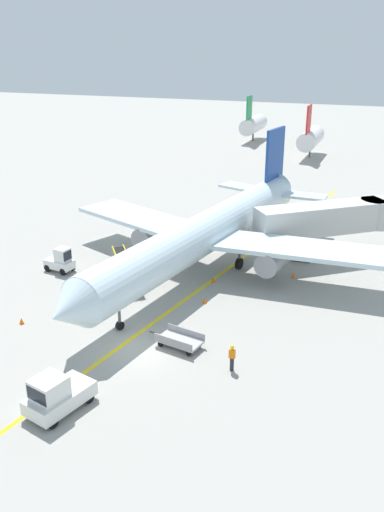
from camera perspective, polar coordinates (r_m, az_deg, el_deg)
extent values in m
plane|color=#9E9B93|center=(34.78, -5.52, -9.70)|extent=(300.00, 300.00, 0.00)
cube|color=yellow|center=(38.85, -2.76, -6.05)|extent=(14.04, 78.86, 0.01)
cylinder|color=silver|center=(44.49, 1.39, 2.46)|extent=(8.40, 30.12, 3.30)
cone|color=silver|center=(32.48, -12.95, -5.62)|extent=(3.60, 2.92, 3.23)
cone|color=silver|center=(58.64, 9.40, 7.29)|extent=(3.57, 3.30, 3.14)
cube|color=silver|center=(43.01, 11.09, 0.80)|extent=(13.15, 4.88, 0.36)
cylinder|color=gray|center=(43.03, 8.49, -0.45)|extent=(2.42, 3.48, 1.90)
cube|color=silver|center=(49.69, -5.30, 3.95)|extent=(13.70, 8.93, 0.36)
cylinder|color=gray|center=(48.32, -4.38, 2.21)|extent=(2.42, 3.48, 1.90)
cube|color=navy|center=(55.68, 8.68, 10.43)|extent=(0.96, 3.99, 5.20)
cube|color=silver|center=(55.09, 11.20, 6.25)|extent=(5.27, 2.37, 0.24)
cube|color=silver|center=(57.29, 5.54, 7.14)|extent=(5.62, 3.69, 0.24)
cylinder|color=#4C4C51|center=(36.44, -7.65, -5.46)|extent=(0.20, 0.20, 3.12)
cylinder|color=black|center=(37.03, -7.55, -7.22)|extent=(0.44, 0.61, 0.56)
cylinder|color=#4C4C51|center=(45.85, 4.99, 0.46)|extent=(0.20, 0.20, 3.12)
cylinder|color=black|center=(46.25, 4.95, -0.79)|extent=(0.51, 1.01, 0.96)
cylinder|color=#4C4C51|center=(47.80, 0.26, 1.43)|extent=(0.20, 0.20, 3.12)
cylinder|color=black|center=(48.18, 0.26, 0.23)|extent=(0.51, 1.01, 0.96)
cube|color=black|center=(33.63, -10.68, -3.80)|extent=(2.94, 1.47, 0.60)
cube|color=beige|center=(48.92, 13.43, 3.83)|extent=(10.97, 9.57, 2.50)
cylinder|color=beige|center=(52.04, 18.84, 4.31)|extent=(3.20, 3.20, 2.50)
cylinder|color=#59595B|center=(48.82, 11.38, 0.95)|extent=(0.56, 0.56, 2.35)
cube|color=#333338|center=(49.14, 11.30, -0.06)|extent=(1.80, 1.40, 0.50)
cube|color=silver|center=(30.09, -13.64, -14.21)|extent=(2.72, 3.95, 0.80)
cube|color=silver|center=(29.23, -14.74, -13.23)|extent=(1.87, 1.94, 1.10)
cube|color=black|center=(28.84, -15.93, -13.88)|extent=(1.40, 0.42, 0.77)
cylinder|color=black|center=(29.18, -14.36, -16.53)|extent=(0.36, 0.64, 0.60)
cylinder|color=black|center=(30.23, -16.46, -15.28)|extent=(0.36, 0.64, 0.60)
cylinder|color=black|center=(30.48, -10.72, -14.34)|extent=(0.36, 0.64, 0.60)
cylinder|color=black|center=(31.49, -12.85, -13.24)|extent=(0.36, 0.64, 0.60)
cube|color=silver|center=(46.92, -13.70, -0.80)|extent=(2.54, 1.59, 0.70)
cube|color=silver|center=(46.33, -13.41, 0.14)|extent=(1.20, 1.17, 1.10)
cube|color=black|center=(46.00, -12.92, 0.03)|extent=(0.20, 0.98, 0.77)
cylinder|color=black|center=(46.90, -12.45, -1.15)|extent=(0.62, 0.29, 0.60)
cylinder|color=black|center=(46.14, -13.33, -1.62)|extent=(0.62, 0.29, 0.60)
cylinder|color=black|center=(47.95, -13.99, -0.78)|extent=(0.62, 0.29, 0.60)
cylinder|color=black|center=(47.21, -14.87, -1.23)|extent=(0.62, 0.29, 0.60)
cube|color=silver|center=(42.61, -6.66, -2.70)|extent=(3.66, 3.82, 0.60)
cylinder|color=black|center=(43.78, -7.90, -2.51)|extent=(0.57, 0.59, 0.60)
cylinder|color=black|center=(44.05, -6.29, -2.27)|extent=(0.57, 0.59, 0.60)
cylinder|color=black|center=(41.42, -7.02, -3.91)|extent=(0.57, 0.59, 0.60)
cylinder|color=black|center=(41.71, -5.33, -3.65)|extent=(0.57, 0.59, 0.60)
cube|color=black|center=(42.76, -6.93, -1.23)|extent=(4.02, 4.31, 1.76)
cube|color=yellow|center=(42.62, -7.52, -1.16)|extent=(3.43, 3.77, 1.84)
cube|color=yellow|center=(42.82, -6.35, -0.99)|extent=(3.43, 3.77, 1.84)
cube|color=#A5A5A8|center=(34.67, -1.31, -8.86)|extent=(3.03, 2.00, 0.16)
cube|color=#4C4C51|center=(35.59, -3.83, -8.08)|extent=(0.90, 0.25, 0.08)
cylinder|color=#4C4C51|center=(35.83, -4.42, -7.88)|extent=(0.12, 0.12, 0.05)
cube|color=gray|center=(34.01, -2.01, -9.03)|extent=(2.76, 0.59, 0.50)
cube|color=gray|center=(35.09, -0.63, -7.98)|extent=(2.76, 0.59, 0.50)
cylinder|color=black|center=(34.89, -3.31, -9.18)|extent=(0.38, 0.19, 0.36)
cylinder|color=black|center=(35.74, -2.20, -8.35)|extent=(0.38, 0.19, 0.36)
cylinder|color=black|center=(33.88, -0.35, -10.15)|extent=(0.38, 0.19, 0.36)
cylinder|color=black|center=(34.76, 0.71, -9.27)|extent=(0.38, 0.19, 0.36)
cylinder|color=#26262D|center=(32.50, 4.19, -11.21)|extent=(0.24, 0.24, 0.85)
cube|color=orange|center=(32.13, 4.22, -10.15)|extent=(0.36, 0.22, 0.56)
sphere|color=beige|center=(31.93, 4.24, -9.56)|extent=(0.20, 0.20, 0.20)
sphere|color=yellow|center=(31.89, 4.25, -9.47)|extent=(0.24, 0.24, 0.24)
cone|color=orange|center=(40.24, 1.36, -4.67)|extent=(0.36, 0.36, 0.44)
cone|color=orange|center=(43.59, 2.26, -2.53)|extent=(0.36, 0.36, 0.44)
cone|color=orange|center=(45.22, 10.56, -1.98)|extent=(0.36, 0.36, 0.44)
cone|color=orange|center=(39.17, -17.41, -6.51)|extent=(0.36, 0.36, 0.44)
cylinder|color=silver|center=(108.45, 6.44, 13.49)|extent=(3.00, 10.00, 3.00)
cylinder|color=#3F3F3F|center=(108.79, 6.39, 12.29)|extent=(0.30, 0.30, 1.60)
cube|color=#198C4C|center=(104.66, 6.01, 15.15)|extent=(0.24, 3.20, 4.40)
cylinder|color=silver|center=(94.13, 12.32, 11.94)|extent=(3.00, 10.00, 3.00)
cylinder|color=#3F3F3F|center=(94.53, 12.21, 10.56)|extent=(0.30, 0.30, 1.60)
cube|color=red|center=(90.22, 12.13, 13.81)|extent=(0.24, 3.20, 4.40)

